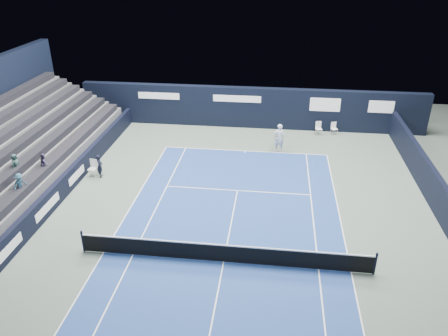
# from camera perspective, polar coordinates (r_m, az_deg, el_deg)

# --- Properties ---
(ground) EXTENTS (48.00, 48.00, 0.00)m
(ground) POSITION_cam_1_polar(r_m,az_deg,el_deg) (21.22, 0.62, -8.82)
(ground) COLOR #516055
(ground) RESTS_ON ground
(court_surface) EXTENTS (10.97, 23.77, 0.01)m
(court_surface) POSITION_cam_1_polar(r_m,az_deg,el_deg) (19.63, -0.05, -12.18)
(court_surface) COLOR navy
(court_surface) RESTS_ON ground
(enclosure_wall_right) EXTENTS (0.30, 22.00, 1.80)m
(enclosure_wall_right) POSITION_cam_1_polar(r_m,az_deg,el_deg) (25.55, 25.88, -2.79)
(enclosure_wall_right) COLOR black
(enclosure_wall_right) RESTS_ON ground
(folding_chair_back_a) EXTENTS (0.52, 0.55, 0.99)m
(folding_chair_back_a) POSITION_cam_1_polar(r_m,az_deg,el_deg) (33.05, 12.25, 5.41)
(folding_chair_back_a) COLOR silver
(folding_chair_back_a) RESTS_ON ground
(folding_chair_back_b) EXTENTS (0.52, 0.51, 0.92)m
(folding_chair_back_b) POSITION_cam_1_polar(r_m,az_deg,el_deg) (33.39, 14.17, 5.17)
(folding_chair_back_b) COLOR white
(folding_chair_back_b) RESTS_ON ground
(line_judge_chair) EXTENTS (0.52, 0.50, 1.04)m
(line_judge_chair) POSITION_cam_1_polar(r_m,az_deg,el_deg) (27.44, -16.73, 0.18)
(line_judge_chair) COLOR white
(line_judge_chair) RESTS_ON ground
(line_judge) EXTENTS (0.52, 0.62, 1.44)m
(line_judge) POSITION_cam_1_polar(r_m,az_deg,el_deg) (27.14, -15.93, 0.28)
(line_judge) COLOR black
(line_judge) RESTS_ON ground
(court_markings) EXTENTS (11.03, 23.83, 0.00)m
(court_markings) POSITION_cam_1_polar(r_m,az_deg,el_deg) (19.63, -0.05, -12.17)
(court_markings) COLOR white
(court_markings) RESTS_ON court_surface
(tennis_net) EXTENTS (12.90, 0.10, 1.10)m
(tennis_net) POSITION_cam_1_polar(r_m,az_deg,el_deg) (19.32, -0.05, -11.01)
(tennis_net) COLOR black
(tennis_net) RESTS_ON ground
(back_sponsor_wall) EXTENTS (26.00, 0.63, 3.10)m
(back_sponsor_wall) POSITION_cam_1_polar(r_m,az_deg,el_deg) (33.50, 3.47, 7.90)
(back_sponsor_wall) COLOR black
(back_sponsor_wall) RESTS_ON ground
(side_barrier_left) EXTENTS (0.33, 22.00, 1.20)m
(side_barrier_left) POSITION_cam_1_polar(r_m,az_deg,el_deg) (26.72, -19.03, -0.90)
(side_barrier_left) COLOR black
(side_barrier_left) RESTS_ON ground
(spectator_stand) EXTENTS (6.00, 18.00, 6.40)m
(spectator_stand) POSITION_cam_1_polar(r_m,az_deg,el_deg) (28.77, -25.42, 2.88)
(spectator_stand) COLOR #4F4E51
(spectator_stand) RESTS_ON ground
(tennis_player) EXTENTS (0.79, 0.91, 1.95)m
(tennis_player) POSITION_cam_1_polar(r_m,az_deg,el_deg) (29.61, 7.20, 3.95)
(tennis_player) COLOR silver
(tennis_player) RESTS_ON ground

